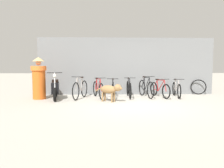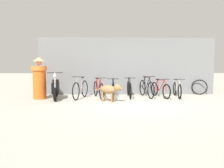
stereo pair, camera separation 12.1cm
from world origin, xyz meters
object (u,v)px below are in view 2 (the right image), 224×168
at_px(bicycle_3, 129,89).
at_px(bicycle_6, 177,89).
at_px(stray_dog, 110,90).
at_px(bicycle_1, 98,89).
at_px(person_in_robes, 39,78).
at_px(bicycle_0, 81,89).
at_px(spare_tire_left, 199,87).
at_px(motorcycle, 56,88).
at_px(bicycle_2, 113,90).
at_px(bicycle_5, 160,90).
at_px(bicycle_4, 146,88).

distance_m(bicycle_3, bicycle_6, 2.06).
distance_m(bicycle_3, stray_dog, 1.38).
distance_m(bicycle_1, person_in_robes, 2.43).
bearing_deg(bicycle_0, bicycle_1, 115.03).
relative_size(bicycle_3, bicycle_6, 1.01).
bearing_deg(stray_dog, spare_tire_left, 58.48).
distance_m(bicycle_1, motorcycle, 1.74).
bearing_deg(bicycle_2, bicycle_5, 97.83).
bearing_deg(spare_tire_left, bicycle_4, -164.44).
relative_size(bicycle_1, bicycle_4, 0.98).
bearing_deg(bicycle_1, stray_dog, 9.89).
distance_m(bicycle_5, stray_dog, 2.40).
xyz_separation_m(bicycle_6, person_in_robes, (-5.74, -0.34, 0.52)).
bearing_deg(bicycle_3, stray_dog, -35.78).
xyz_separation_m(bicycle_3, motorcycle, (-3.02, -0.36, 0.07)).
relative_size(bicycle_3, spare_tire_left, 2.43).
bearing_deg(bicycle_3, motorcycle, -82.42).
xyz_separation_m(bicycle_1, stray_dog, (0.48, -1.01, 0.10)).
bearing_deg(spare_tire_left, stray_dog, -155.69).
bearing_deg(bicycle_4, bicycle_6, 78.72).
bearing_deg(bicycle_1, person_in_robes, -100.73).
xyz_separation_m(bicycle_3, bicycle_5, (1.32, -0.02, -0.02)).
bearing_deg(bicycle_4, bicycle_5, 72.50).
bearing_deg(person_in_robes, bicycle_3, -159.96).
bearing_deg(bicycle_3, bicycle_6, 91.73).
xyz_separation_m(bicycle_0, bicycle_2, (1.34, 0.07, -0.03)).
height_order(bicycle_2, person_in_robes, person_in_robes).
relative_size(bicycle_5, motorcycle, 0.88).
bearing_deg(bicycle_1, bicycle_3, 78.55).
height_order(bicycle_2, motorcycle, motorcycle).
bearing_deg(bicycle_3, bicycle_0, -82.74).
bearing_deg(motorcycle, stray_dog, 60.75).
height_order(bicycle_0, bicycle_1, bicycle_0).
relative_size(bicycle_2, stray_dog, 1.62).
height_order(bicycle_4, bicycle_6, bicycle_4).
height_order(bicycle_0, bicycle_5, bicycle_0).
bearing_deg(bicycle_6, bicycle_5, -78.68).
bearing_deg(motorcycle, person_in_robes, -105.26).
bearing_deg(bicycle_2, stray_dog, -4.33).
xyz_separation_m(stray_dog, person_in_robes, (-2.86, 0.80, 0.39)).
height_order(bicycle_4, spare_tire_left, bicycle_4).
height_order(stray_dog, spare_tire_left, spare_tire_left).
distance_m(stray_dog, person_in_robes, 2.99).
bearing_deg(person_in_robes, bicycle_2, -162.03).
bearing_deg(spare_tire_left, bicycle_6, -150.04).
relative_size(bicycle_2, bicycle_4, 0.99).
xyz_separation_m(bicycle_1, person_in_robes, (-2.37, -0.21, 0.49)).
relative_size(bicycle_2, bicycle_3, 0.99).
distance_m(bicycle_3, spare_tire_left, 3.43).
xyz_separation_m(stray_dog, spare_tire_left, (4.16, 1.88, -0.11)).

